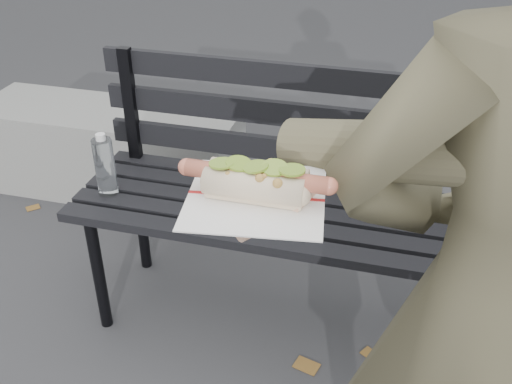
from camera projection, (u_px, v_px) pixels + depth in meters
park_bench at (309, 187)px, 1.88m from camera, size 1.50×0.44×0.88m
concrete_block at (111, 150)px, 2.79m from camera, size 1.20×0.40×0.40m
person at (502, 319)px, 0.96m from camera, size 0.68×0.53×1.65m
held_hotdog at (400, 165)px, 0.82m from camera, size 0.62×0.31×0.20m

